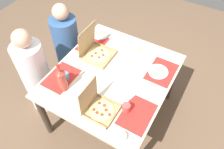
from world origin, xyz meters
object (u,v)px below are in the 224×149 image
diner_right_seat (68,47)px  condiment_bowl (122,137)px  plate_far_left (158,72)px  cup_clear_left (126,108)px  pizza_box_corner_left (99,107)px  diner_left_seat (36,76)px  plate_far_right (136,48)px  plate_near_left (101,34)px  soda_bottle (62,79)px  pizza_box_corner_right (96,52)px  cup_clear_right (65,77)px

diner_right_seat → condiment_bowl: bearing=-124.0°
plate_far_left → cup_clear_left: 0.58m
pizza_box_corner_left → diner_left_seat: 0.99m
plate_far_right → diner_right_seat: (-0.18, 0.88, -0.25)m
pizza_box_corner_left → diner_right_seat: diner_right_seat is taller
plate_near_left → condiment_bowl: condiment_bowl is taller
plate_far_left → condiment_bowl: size_ratio=2.42×
soda_bottle → diner_left_seat: bearing=79.7°
pizza_box_corner_right → cup_clear_left: bearing=-126.8°
cup_clear_left → pizza_box_corner_right: bearing=53.2°
diner_right_seat → cup_clear_right: bearing=-141.1°
pizza_box_corner_left → plate_far_left: (0.69, -0.28, -0.04)m
soda_bottle → cup_clear_right: soda_bottle is taller
cup_clear_left → condiment_bowl: 0.26m
pizza_box_corner_left → pizza_box_corner_right: pizza_box_corner_right is taller
plate_far_right → diner_right_seat: size_ratio=0.19×
plate_near_left → condiment_bowl: size_ratio=2.40×
condiment_bowl → diner_left_seat: bearing=78.1°
cup_clear_left → diner_right_seat: 1.33m
plate_near_left → cup_clear_right: cup_clear_right is taller
cup_clear_right → diner_right_seat: size_ratio=0.08×
pizza_box_corner_left → diner_left_seat: (0.13, 0.94, -0.26)m
soda_bottle → condiment_bowl: bearing=-103.1°
pizza_box_corner_right → plate_near_left: 0.35m
condiment_bowl → diner_right_seat: 1.52m
plate_far_right → cup_clear_right: (-0.76, 0.41, 0.03)m
plate_near_left → pizza_box_corner_right: bearing=-156.1°
cup_clear_right → plate_far_right: bearing=-28.5°
plate_far_right → cup_clear_right: 0.86m
cup_clear_left → cup_clear_right: bearing=88.7°
plate_near_left → condiment_bowl: 1.33m
soda_bottle → cup_clear_right: (0.09, 0.05, -0.09)m
cup_clear_right → diner_left_seat: diner_left_seat is taller
plate_far_right → condiment_bowl: 1.08m
plate_far_left → plate_near_left: bearing=75.8°
pizza_box_corner_left → pizza_box_corner_right: 0.70m
plate_far_right → plate_near_left: size_ratio=1.07×
plate_far_right → pizza_box_corner_left: bearing=-175.6°
plate_near_left → cup_clear_right: (-0.76, -0.07, 0.03)m
pizza_box_corner_right → pizza_box_corner_left: bearing=-145.1°
plate_far_right → plate_near_left: bearing=89.0°
soda_bottle → cup_clear_right: bearing=29.0°
pizza_box_corner_right → plate_near_left: bearing=23.9°
plate_far_right → plate_near_left: (0.01, 0.48, 0.00)m
diner_right_seat → plate_far_left: bearing=-91.1°
plate_near_left → diner_left_seat: diner_left_seat is taller
pizza_box_corner_left → cup_clear_left: size_ratio=3.33×
pizza_box_corner_right → soda_bottle: bearing=177.5°
plate_far_left → cup_clear_left: size_ratio=2.31×
pizza_box_corner_left → diner_left_seat: size_ratio=0.25×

